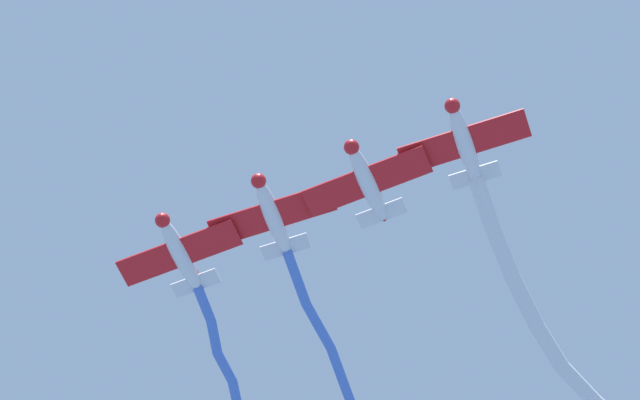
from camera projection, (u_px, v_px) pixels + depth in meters
name	position (u px, v px, depth m)	size (l,w,h in m)	color
airplane_lead	(180.00, 253.00, 78.43)	(7.50, 5.72, 1.85)	white
airplane_left_wing	(272.00, 215.00, 77.69)	(7.47, 5.74, 1.85)	white
airplane_right_wing	(367.00, 181.00, 76.41)	(7.50, 5.72, 1.85)	white
airplane_slot	(464.00, 142.00, 75.67)	(7.47, 5.74, 1.85)	white
smoke_trail_slot	(589.00, 374.00, 82.65)	(4.15, 30.76, 1.81)	white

